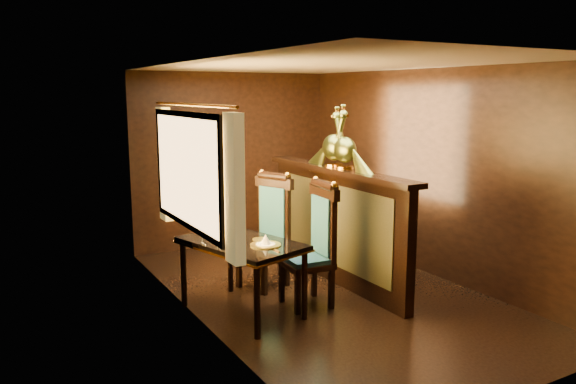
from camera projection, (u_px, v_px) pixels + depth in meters
name	position (u px, v px, depth m)	size (l,w,h in m)	color
ground	(326.00, 293.00, 6.27)	(5.00, 5.00, 0.00)	black
room_shell	(321.00, 153.00, 5.97)	(3.04, 5.04, 2.52)	black
partition	(336.00, 222.00, 6.56)	(0.26, 2.70, 1.36)	black
dining_table	(241.00, 248.00, 5.61)	(1.09, 1.43, 0.95)	black
chair_left	(317.00, 240.00, 5.86)	(0.51, 0.54, 1.34)	black
chair_right	(270.00, 226.00, 6.46)	(0.62, 0.64, 1.33)	black
peacock_left	(345.00, 138.00, 6.26)	(0.22, 0.59, 0.70)	#184828
peacock_right	(334.00, 136.00, 6.45)	(0.23, 0.61, 0.72)	#184828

